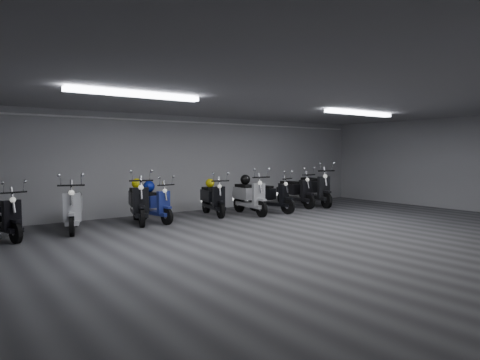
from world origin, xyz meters
TOP-DOWN VIEW (x-y plane):
  - floor at (0.00, 0.00)m, footprint 14.00×10.00m
  - ceiling at (0.00, 0.00)m, footprint 14.00×10.00m
  - back_wall at (0.00, 5.00)m, footprint 14.00×0.01m
  - right_wall at (7.00, 0.00)m, footprint 0.01×10.00m
  - fluor_strip_left at (-3.00, 1.00)m, footprint 2.40×0.18m
  - fluor_strip_right at (3.00, 1.00)m, footprint 2.40×0.18m
  - conduit at (0.00, 4.92)m, footprint 13.60×0.05m
  - scooter_1 at (-4.82, 3.44)m, footprint 0.98×1.72m
  - scooter_2 at (-3.43, 3.57)m, footprint 1.10×1.86m
  - scooter_3 at (-1.85, 3.74)m, footprint 1.07×1.91m
  - scooter_4 at (-1.47, 3.68)m, footprint 0.78×1.66m
  - scooter_5 at (0.32, 3.77)m, footprint 0.86×1.73m
  - scooter_6 at (1.28, 3.36)m, footprint 0.77×1.84m
  - scooter_7 at (2.02, 3.31)m, footprint 1.04×1.76m
  - scooter_8 at (3.43, 3.78)m, footprint 0.59×1.76m
  - scooter_9 at (4.15, 3.63)m, footprint 1.09×2.05m
  - helmet_0 at (0.36, 3.99)m, footprint 0.25×0.25m
  - helmet_1 at (-1.78, 3.99)m, footprint 0.26×0.26m
  - helmet_2 at (-1.50, 3.90)m, footprint 0.29×0.29m
  - helmet_3 at (1.30, 3.60)m, footprint 0.28×0.28m

SIDE VIEW (x-z plane):
  - floor at x=0.00m, z-range -0.01..0.00m
  - scooter_4 at x=-1.47m, z-range 0.00..1.19m
  - scooter_1 at x=-4.82m, z-range 0.00..1.22m
  - scooter_5 at x=0.32m, z-range 0.00..1.23m
  - scooter_7 at x=2.02m, z-range 0.00..1.24m
  - scooter_8 at x=3.43m, z-range 0.00..1.31m
  - scooter_2 at x=-3.43m, z-range 0.00..1.31m
  - scooter_6 at x=1.28m, z-range 0.00..1.33m
  - scooter_3 at x=-1.85m, z-range 0.00..1.35m
  - scooter_9 at x=4.15m, z-range 0.00..1.45m
  - helmet_2 at x=-1.50m, z-range 0.74..1.03m
  - helmet_0 at x=0.36m, z-range 0.76..1.01m
  - helmet_1 at x=-1.78m, z-range 0.84..1.09m
  - helmet_3 at x=1.30m, z-range 0.83..1.11m
  - back_wall at x=0.00m, z-range 0.00..2.80m
  - right_wall at x=7.00m, z-range 0.00..2.80m
  - conduit at x=0.00m, z-range 2.59..2.65m
  - fluor_strip_left at x=-3.00m, z-range 2.70..2.78m
  - fluor_strip_right at x=3.00m, z-range 2.70..2.78m
  - ceiling at x=0.00m, z-range 2.80..2.81m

